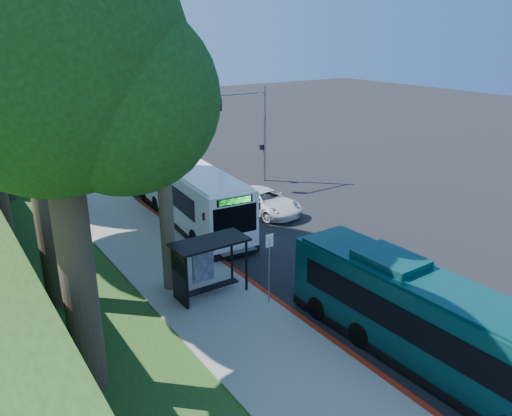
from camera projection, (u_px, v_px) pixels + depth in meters
ground at (296, 237)px, 27.44m from camera, size 140.00×140.00×0.00m
sidewalk at (175, 270)px, 23.58m from camera, size 4.50×70.00×0.12m
red_curb at (263, 291)px, 21.66m from camera, size 0.25×30.00×0.13m
grass_verge at (25, 261)px, 24.51m from camera, size 8.00×70.00×0.06m
bus_shelter at (203, 258)px, 20.78m from camera, size 3.20×1.51×2.55m
stop_sign_pole at (269, 259)px, 19.99m from camera, size 0.35×0.06×3.17m
traffic_signal_pole at (253, 124)px, 35.75m from camera, size 4.10×0.30×7.00m
tree_0 at (22, 16)px, 17.14m from camera, size 8.40×8.00×15.70m
tree_6 at (55, 74)px, 12.69m from camera, size 7.56×7.20×13.74m
white_bus at (187, 190)px, 29.42m from camera, size 3.74×12.74×3.74m
teal_bus at (428, 320)px, 16.60m from camera, size 2.70×11.31×3.35m
pickup at (265, 201)px, 30.94m from camera, size 2.94×5.46×1.46m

